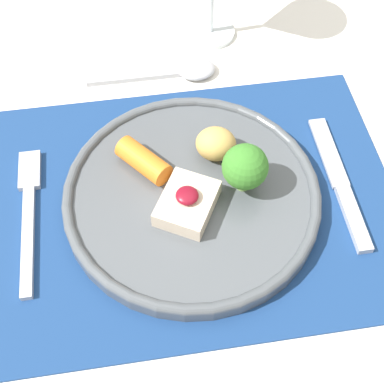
{
  "coord_description": "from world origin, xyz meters",
  "views": [
    {
      "loc": [
        -0.04,
        -0.32,
        1.26
      ],
      "look_at": [
        0.01,
        -0.0,
        0.79
      ],
      "focal_mm": 50.0,
      "sensor_mm": 36.0,
      "label": 1
    }
  ],
  "objects": [
    {
      "name": "dinner_plate",
      "position": [
        0.01,
        -0.0,
        0.78
      ],
      "size": [
        0.28,
        0.28,
        0.08
      ],
      "color": "#4C5156",
      "rests_on": "placemat"
    },
    {
      "name": "dining_table",
      "position": [
        0.0,
        0.0,
        0.68
      ],
      "size": [
        1.24,
        1.21,
        0.77
      ],
      "color": "white",
      "rests_on": "ground_plane"
    },
    {
      "name": "spoon",
      "position": [
        0.03,
        0.2,
        0.77
      ],
      "size": [
        0.17,
        0.04,
        0.01
      ],
      "rotation": [
        0.0,
        0.0,
        0.03
      ],
      "color": "#B2B2B7",
      "rests_on": "dining_table"
    },
    {
      "name": "knife",
      "position": [
        0.18,
        -0.01,
        0.77
      ],
      "size": [
        0.02,
        0.18,
        0.01
      ],
      "rotation": [
        0.0,
        0.0,
        0.03
      ],
      "color": "#B2B2B7",
      "rests_on": "placemat"
    },
    {
      "name": "placemat",
      "position": [
        0.0,
        0.0,
        0.77
      ],
      "size": [
        0.47,
        0.33,
        0.0
      ],
      "primitive_type": "cube",
      "color": "navy",
      "rests_on": "dining_table"
    },
    {
      "name": "fork",
      "position": [
        -0.17,
        0.01,
        0.77
      ],
      "size": [
        0.02,
        0.18,
        0.01
      ],
      "rotation": [
        0.0,
        0.0,
        -0.05
      ],
      "color": "#B2B2B7",
      "rests_on": "placemat"
    }
  ]
}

